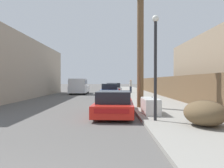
{
  "coord_description": "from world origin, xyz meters",
  "views": [
    {
      "loc": [
        2.0,
        -2.06,
        1.69
      ],
      "look_at": [
        1.97,
        12.76,
        1.47
      ],
      "focal_mm": 35.0,
      "sensor_mm": 36.0,
      "label": 1
    }
  ],
  "objects_px": {
    "pickup_truck": "(80,86)",
    "utility_pole": "(141,45)",
    "street_lamp": "(156,59)",
    "brush_pile": "(205,113)",
    "car_parked_mid": "(110,91)",
    "parked_sports_car_red": "(115,104)",
    "discarded_fridge": "(151,106)",
    "car_parked_far": "(114,89)",
    "pedestrian": "(131,86)"
  },
  "relations": [
    {
      "from": "utility_pole",
      "to": "brush_pile",
      "type": "height_order",
      "value": "utility_pole"
    },
    {
      "from": "car_parked_mid",
      "to": "pickup_truck",
      "type": "relative_size",
      "value": 0.78
    },
    {
      "from": "utility_pole",
      "to": "pedestrian",
      "type": "bearing_deg",
      "value": 87.18
    },
    {
      "from": "car_parked_mid",
      "to": "utility_pole",
      "type": "bearing_deg",
      "value": -77.84
    },
    {
      "from": "car_parked_mid",
      "to": "parked_sports_car_red",
      "type": "bearing_deg",
      "value": -88.46
    },
    {
      "from": "street_lamp",
      "to": "brush_pile",
      "type": "bearing_deg",
      "value": -33.78
    },
    {
      "from": "car_parked_far",
      "to": "utility_pole",
      "type": "relative_size",
      "value": 0.63
    },
    {
      "from": "discarded_fridge",
      "to": "street_lamp",
      "type": "relative_size",
      "value": 0.44
    },
    {
      "from": "brush_pile",
      "to": "pedestrian",
      "type": "height_order",
      "value": "pedestrian"
    },
    {
      "from": "street_lamp",
      "to": "pedestrian",
      "type": "distance_m",
      "value": 20.06
    },
    {
      "from": "car_parked_mid",
      "to": "street_lamp",
      "type": "height_order",
      "value": "street_lamp"
    },
    {
      "from": "pickup_truck",
      "to": "utility_pole",
      "type": "distance_m",
      "value": 16.08
    },
    {
      "from": "discarded_fridge",
      "to": "street_lamp",
      "type": "xyz_separation_m",
      "value": [
        -0.13,
        -1.85,
        2.07
      ]
    },
    {
      "from": "discarded_fridge",
      "to": "car_parked_mid",
      "type": "distance_m",
      "value": 11.44
    },
    {
      "from": "parked_sports_car_red",
      "to": "brush_pile",
      "type": "distance_m",
      "value": 4.4
    },
    {
      "from": "car_parked_far",
      "to": "street_lamp",
      "type": "distance_m",
      "value": 19.36
    },
    {
      "from": "car_parked_mid",
      "to": "utility_pole",
      "type": "relative_size",
      "value": 0.59
    },
    {
      "from": "pedestrian",
      "to": "parked_sports_car_red",
      "type": "bearing_deg",
      "value": -97.46
    },
    {
      "from": "utility_pole",
      "to": "pedestrian",
      "type": "xyz_separation_m",
      "value": [
        0.77,
        15.62,
        -2.84
      ]
    },
    {
      "from": "utility_pole",
      "to": "discarded_fridge",
      "type": "bearing_deg",
      "value": -86.44
    },
    {
      "from": "car_parked_far",
      "to": "brush_pile",
      "type": "relative_size",
      "value": 2.82
    },
    {
      "from": "parked_sports_car_red",
      "to": "brush_pile",
      "type": "relative_size",
      "value": 2.9
    },
    {
      "from": "parked_sports_car_red",
      "to": "car_parked_mid",
      "type": "relative_size",
      "value": 1.09
    },
    {
      "from": "car_parked_mid",
      "to": "pickup_truck",
      "type": "xyz_separation_m",
      "value": [
        -3.94,
        5.96,
        0.31
      ]
    },
    {
      "from": "parked_sports_car_red",
      "to": "car_parked_far",
      "type": "distance_m",
      "value": 17.14
    },
    {
      "from": "parked_sports_car_red",
      "to": "pickup_truck",
      "type": "distance_m",
      "value": 17.53
    },
    {
      "from": "street_lamp",
      "to": "pickup_truck",
      "type": "bearing_deg",
      "value": 107.18
    },
    {
      "from": "utility_pole",
      "to": "brush_pile",
      "type": "relative_size",
      "value": 4.51
    },
    {
      "from": "utility_pole",
      "to": "brush_pile",
      "type": "distance_m",
      "value": 6.49
    },
    {
      "from": "parked_sports_car_red",
      "to": "pickup_truck",
      "type": "relative_size",
      "value": 0.86
    },
    {
      "from": "car_parked_far",
      "to": "car_parked_mid",
      "type": "bearing_deg",
      "value": -95.54
    },
    {
      "from": "pickup_truck",
      "to": "discarded_fridge",
      "type": "bearing_deg",
      "value": 108.78
    },
    {
      "from": "parked_sports_car_red",
      "to": "discarded_fridge",
      "type": "bearing_deg",
      "value": -3.85
    },
    {
      "from": "car_parked_mid",
      "to": "brush_pile",
      "type": "distance_m",
      "value": 14.54
    },
    {
      "from": "discarded_fridge",
      "to": "pickup_truck",
      "type": "distance_m",
      "value": 18.23
    },
    {
      "from": "discarded_fridge",
      "to": "pedestrian",
      "type": "distance_m",
      "value": 18.15
    },
    {
      "from": "parked_sports_car_red",
      "to": "utility_pole",
      "type": "height_order",
      "value": "utility_pole"
    },
    {
      "from": "pickup_truck",
      "to": "street_lamp",
      "type": "bearing_deg",
      "value": 106.68
    },
    {
      "from": "car_parked_mid",
      "to": "discarded_fridge",
      "type": "bearing_deg",
      "value": -79.78
    },
    {
      "from": "street_lamp",
      "to": "parked_sports_car_red",
      "type": "bearing_deg",
      "value": 127.87
    },
    {
      "from": "discarded_fridge",
      "to": "car_parked_mid",
      "type": "relative_size",
      "value": 0.43
    },
    {
      "from": "brush_pile",
      "to": "car_parked_mid",
      "type": "bearing_deg",
      "value": 103.85
    },
    {
      "from": "car_parked_mid",
      "to": "car_parked_far",
      "type": "xyz_separation_m",
      "value": [
        0.38,
        6.11,
        0.01
      ]
    },
    {
      "from": "discarded_fridge",
      "to": "utility_pole",
      "type": "xyz_separation_m",
      "value": [
        -0.16,
        2.51,
        3.35
      ]
    },
    {
      "from": "car_parked_far",
      "to": "utility_pole",
      "type": "height_order",
      "value": "utility_pole"
    },
    {
      "from": "pickup_truck",
      "to": "pedestrian",
      "type": "distance_m",
      "value": 6.7
    },
    {
      "from": "utility_pole",
      "to": "pickup_truck",
      "type": "bearing_deg",
      "value": 111.75
    },
    {
      "from": "car_parked_mid",
      "to": "utility_pole",
      "type": "xyz_separation_m",
      "value": [
        1.92,
        -8.74,
        3.18
      ]
    },
    {
      "from": "utility_pole",
      "to": "brush_pile",
      "type": "bearing_deg",
      "value": -73.86
    },
    {
      "from": "street_lamp",
      "to": "brush_pile",
      "type": "xyz_separation_m",
      "value": [
        1.53,
        -1.02,
        -1.99
      ]
    }
  ]
}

